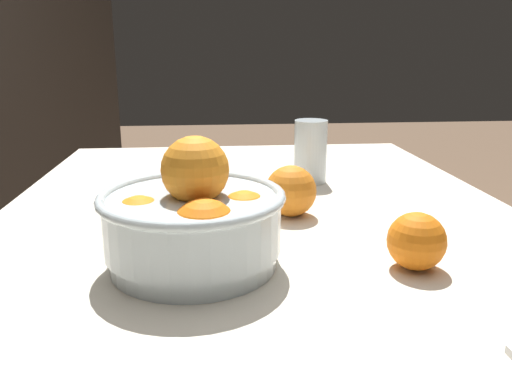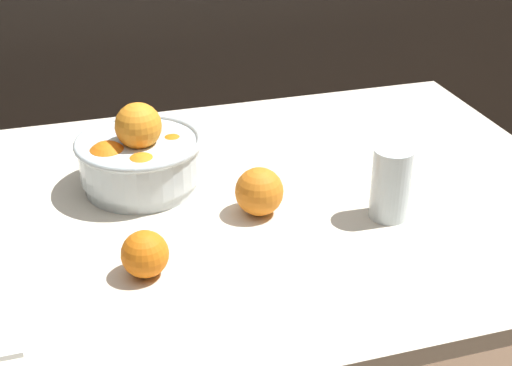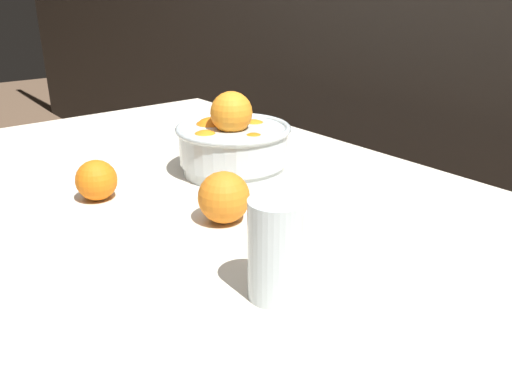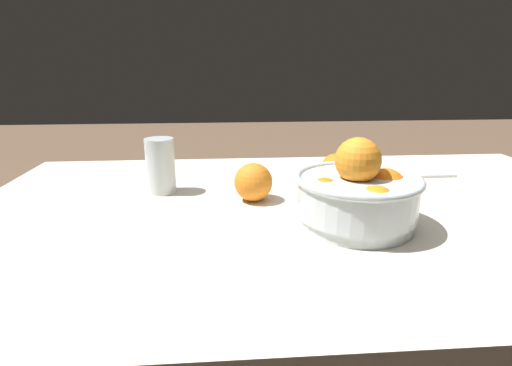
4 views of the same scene
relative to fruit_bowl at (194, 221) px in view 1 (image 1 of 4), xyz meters
name	(u,v)px [view 1 (image 1 of 4)]	position (x,y,z in m)	size (l,w,h in m)	color
dining_table	(269,293)	(0.06, -0.10, -0.13)	(1.41, 0.85, 0.74)	beige
fruit_bowl	(194,221)	(0.00, 0.00, 0.00)	(0.22, 0.22, 0.16)	silver
juice_glass	(310,154)	(0.38, -0.22, 0.00)	(0.06, 0.06, 0.12)	#F4A314
orange_loose_near_bowl	(291,191)	(0.18, -0.15, -0.02)	(0.08, 0.08, 0.08)	orange
orange_loose_front	(416,241)	(-0.03, -0.27, -0.02)	(0.07, 0.07, 0.07)	orange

